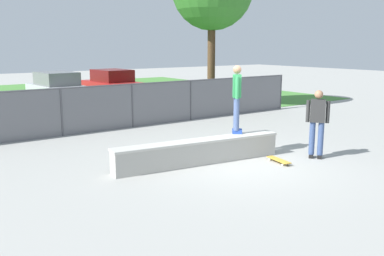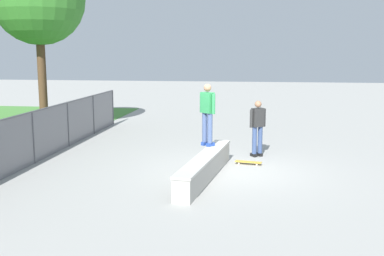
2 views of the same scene
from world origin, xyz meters
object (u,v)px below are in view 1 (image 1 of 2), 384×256
(concrete_ledge, at_px, (199,152))
(bystander, at_px, (317,121))
(skateboarder, at_px, (237,96))
(skateboard, at_px, (279,160))
(car_red, at_px, (113,85))
(car_silver, at_px, (58,89))

(concrete_ledge, distance_m, bystander, 3.24)
(skateboarder, height_order, bystander, skateboarder)
(skateboard, height_order, bystander, bystander)
(skateboarder, distance_m, skateboard, 2.01)
(car_red, bearing_deg, skateboarder, -100.84)
(skateboard, xyz_separation_m, bystander, (1.14, -0.25, 0.94))
(skateboard, relative_size, car_silver, 0.19)
(skateboarder, relative_size, car_red, 0.42)
(concrete_ledge, distance_m, skateboarder, 1.86)
(skateboarder, xyz_separation_m, bystander, (1.54, -1.46, -0.62))
(skateboarder, relative_size, skateboard, 2.21)
(skateboarder, xyz_separation_m, car_red, (2.44, 12.76, -0.79))
(car_silver, bearing_deg, car_red, 6.50)
(car_red, bearing_deg, car_silver, -173.50)
(bystander, bearing_deg, skateboard, 167.37)
(bystander, bearing_deg, car_silver, 99.20)
(concrete_ledge, relative_size, car_silver, 1.06)
(concrete_ledge, height_order, car_red, car_red)
(skateboarder, distance_m, car_silver, 12.45)
(skateboarder, relative_size, car_silver, 0.42)
(concrete_ledge, distance_m, skateboard, 2.06)
(skateboard, xyz_separation_m, car_red, (2.04, 13.97, 0.77))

